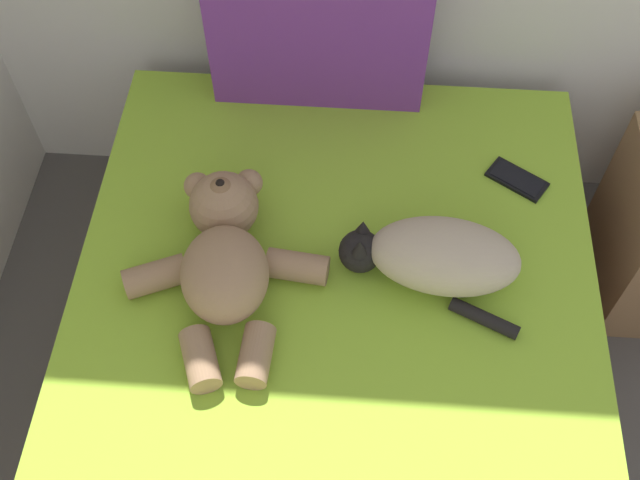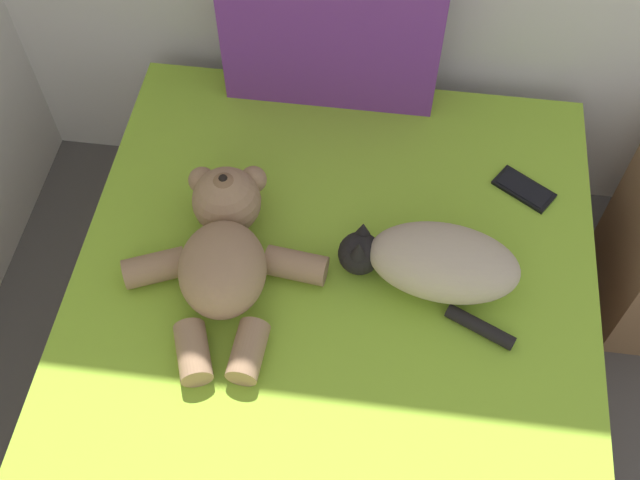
{
  "view_description": "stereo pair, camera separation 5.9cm",
  "coord_description": "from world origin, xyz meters",
  "px_view_note": "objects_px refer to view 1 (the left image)",
  "views": [
    {
      "loc": [
        1.07,
        2.37,
        2.01
      ],
      "look_at": [
        1.0,
        3.34,
        0.57
      ],
      "focal_mm": 42.67,
      "sensor_mm": 36.0,
      "label": 1
    },
    {
      "loc": [
        1.13,
        2.37,
        2.01
      ],
      "look_at": [
        1.0,
        3.34,
        0.57
      ],
      "focal_mm": 42.67,
      "sensor_mm": 36.0,
      "label": 2
    }
  ],
  "objects_px": {
    "cell_phone": "(517,179)",
    "bed": "(327,433)",
    "patterned_cushion": "(318,23)",
    "cat": "(436,256)",
    "teddy_bear": "(225,255)"
  },
  "relations": [
    {
      "from": "bed",
      "to": "teddy_bear",
      "type": "height_order",
      "value": "teddy_bear"
    },
    {
      "from": "cat",
      "to": "cell_phone",
      "type": "relative_size",
      "value": 2.55
    },
    {
      "from": "cat",
      "to": "teddy_bear",
      "type": "height_order",
      "value": "teddy_bear"
    },
    {
      "from": "bed",
      "to": "cell_phone",
      "type": "xyz_separation_m",
      "value": [
        0.44,
        0.6,
        0.26
      ]
    },
    {
      "from": "bed",
      "to": "cat",
      "type": "distance_m",
      "value": 0.5
    },
    {
      "from": "bed",
      "to": "cell_phone",
      "type": "distance_m",
      "value": 0.79
    },
    {
      "from": "patterned_cushion",
      "to": "cell_phone",
      "type": "relative_size",
      "value": 3.41
    },
    {
      "from": "cell_phone",
      "to": "bed",
      "type": "bearing_deg",
      "value": -126.34
    },
    {
      "from": "cat",
      "to": "teddy_bear",
      "type": "distance_m",
      "value": 0.47
    },
    {
      "from": "cell_phone",
      "to": "patterned_cushion",
      "type": "bearing_deg",
      "value": 151.94
    },
    {
      "from": "cat",
      "to": "patterned_cushion",
      "type": "bearing_deg",
      "value": 118.29
    },
    {
      "from": "patterned_cushion",
      "to": "cat",
      "type": "relative_size",
      "value": 1.33
    },
    {
      "from": "patterned_cushion",
      "to": "cell_phone",
      "type": "bearing_deg",
      "value": -28.06
    },
    {
      "from": "teddy_bear",
      "to": "cell_phone",
      "type": "distance_m",
      "value": 0.76
    },
    {
      "from": "teddy_bear",
      "to": "cell_phone",
      "type": "height_order",
      "value": "teddy_bear"
    }
  ]
}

